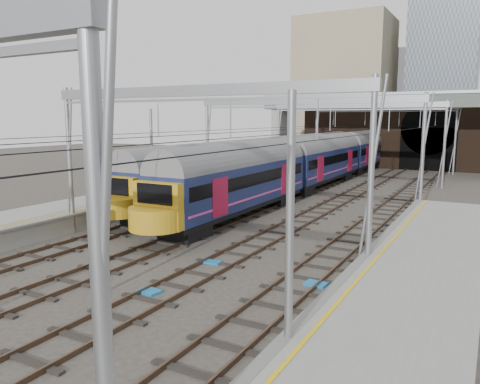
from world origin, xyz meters
The scene contains 11 objects.
ground centered at (0.00, 0.00, 0.00)m, with size 160.00×160.00×0.00m, color #38332D.
tracks centered at (0.00, 15.00, 0.02)m, with size 14.40×80.00×0.22m.
overhead_line centered at (0.00, 21.49, 6.57)m, with size 16.80×80.00×8.00m.
retaining_wall centered at (1.40, 51.93, 4.33)m, with size 28.00×2.75×9.00m.
overbridge centered at (0.00, 46.00, 7.27)m, with size 28.00×3.00×9.25m.
city_skyline centered at (2.73, 70.48, 17.09)m, with size 37.50×27.50×60.00m.
train_main centered at (-2.00, 40.40, 2.51)m, with size 2.84×65.65×4.87m.
train_second centered at (-6.00, 32.42, 2.42)m, with size 2.69×46.70×4.67m.
equip_cover_a centered at (1.65, 7.01, 0.04)m, with size 0.73×0.51×0.09m, color #1668A8.
equip_cover_b centered at (1.48, 2.86, 0.05)m, with size 0.83×0.59×0.10m, color #1668A8.
equip_cover_c centered at (6.61, 6.56, 0.05)m, with size 0.83×0.59×0.10m, color #1668A8.
Camera 1 is at (12.32, -9.97, 6.37)m, focal length 35.00 mm.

